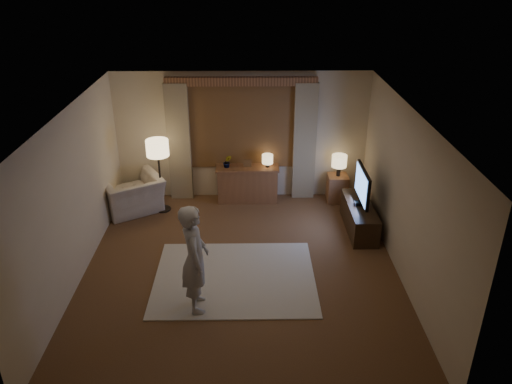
{
  "coord_description": "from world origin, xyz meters",
  "views": [
    {
      "loc": [
        0.14,
        -6.7,
        4.63
      ],
      "look_at": [
        0.25,
        0.6,
        1.1
      ],
      "focal_mm": 35.0,
      "sensor_mm": 36.0,
      "label": 1
    }
  ],
  "objects_px": {
    "side_table": "(337,188)",
    "tv_stand": "(359,217)",
    "sideboard": "(248,185)",
    "armchair": "(132,195)",
    "person": "(195,259)"
  },
  "relations": [
    {
      "from": "person",
      "to": "side_table",
      "type": "bearing_deg",
      "value": -44.67
    },
    {
      "from": "tv_stand",
      "to": "person",
      "type": "distance_m",
      "value": 3.58
    },
    {
      "from": "tv_stand",
      "to": "person",
      "type": "xyz_separation_m",
      "value": [
        -2.76,
        -2.2,
        0.58
      ]
    },
    {
      "from": "sideboard",
      "to": "side_table",
      "type": "xyz_separation_m",
      "value": [
        1.83,
        -0.05,
        -0.07
      ]
    },
    {
      "from": "side_table",
      "to": "tv_stand",
      "type": "xyz_separation_m",
      "value": [
        0.22,
        -1.18,
        -0.03
      ]
    },
    {
      "from": "armchair",
      "to": "tv_stand",
      "type": "distance_m",
      "value": 4.37
    },
    {
      "from": "side_table",
      "to": "sideboard",
      "type": "bearing_deg",
      "value": 178.43
    },
    {
      "from": "tv_stand",
      "to": "sideboard",
      "type": "bearing_deg",
      "value": 149.02
    },
    {
      "from": "sideboard",
      "to": "person",
      "type": "bearing_deg",
      "value": -101.85
    },
    {
      "from": "tv_stand",
      "to": "side_table",
      "type": "bearing_deg",
      "value": 100.48
    },
    {
      "from": "person",
      "to": "sideboard",
      "type": "bearing_deg",
      "value": -19.55
    },
    {
      "from": "side_table",
      "to": "tv_stand",
      "type": "relative_size",
      "value": 0.4
    },
    {
      "from": "side_table",
      "to": "tv_stand",
      "type": "bearing_deg",
      "value": -79.52
    },
    {
      "from": "armchair",
      "to": "person",
      "type": "bearing_deg",
      "value": 86.17
    },
    {
      "from": "sideboard",
      "to": "armchair",
      "type": "relative_size",
      "value": 1.1
    }
  ]
}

